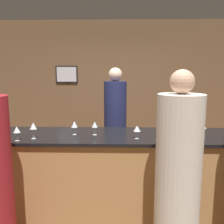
# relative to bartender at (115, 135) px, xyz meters

# --- Properties ---
(ground_plane) EXTENTS (14.00, 14.00, 0.00)m
(ground_plane) POSITION_rel_bartender_xyz_m (-0.05, -0.79, -0.87)
(ground_plane) COLOR brown
(back_wall) EXTENTS (8.00, 0.08, 2.80)m
(back_wall) POSITION_rel_bartender_xyz_m (-0.05, 1.45, 0.53)
(back_wall) COLOR brown
(back_wall) RESTS_ON ground_plane
(bar_counter) EXTENTS (3.51, 0.78, 1.08)m
(bar_counter) POSITION_rel_bartender_xyz_m (-0.05, -0.79, -0.33)
(bar_counter) COLOR #B27F4C
(bar_counter) RESTS_ON ground_plane
(bartender) EXTENTS (0.33, 0.33, 1.86)m
(bartender) POSITION_rel_bartender_xyz_m (0.00, 0.00, 0.00)
(bartender) COLOR #1E234C
(bartender) RESTS_ON ground_plane
(guest_1) EXTENTS (0.40, 0.40, 1.83)m
(guest_1) POSITION_rel_bartender_xyz_m (0.57, -1.53, -0.03)
(guest_1) COLOR silver
(guest_1) RESTS_ON ground_plane
(wine_glass_0) EXTENTS (0.07, 0.07, 0.16)m
(wine_glass_0) POSITION_rel_bartender_xyz_m (-0.23, -0.81, 0.33)
(wine_glass_0) COLOR silver
(wine_glass_0) RESTS_ON bar_counter
(wine_glass_1) EXTENTS (0.08, 0.08, 0.18)m
(wine_glass_1) POSITION_rel_bartender_xyz_m (-0.88, -0.99, 0.35)
(wine_glass_1) COLOR silver
(wine_glass_1) RESTS_ON bar_counter
(wine_glass_2) EXTENTS (0.07, 0.07, 0.16)m
(wine_glass_2) POSITION_rel_bartender_xyz_m (-0.46, -0.80, 0.33)
(wine_glass_2) COLOR silver
(wine_glass_2) RESTS_ON bar_counter
(wine_glass_3) EXTENTS (0.08, 0.08, 0.14)m
(wine_glass_3) POSITION_rel_bartender_xyz_m (0.25, -0.96, 0.32)
(wine_glass_3) COLOR silver
(wine_glass_3) RESTS_ON bar_counter
(wine_glass_4) EXTENTS (0.07, 0.07, 0.15)m
(wine_glass_4) POSITION_rel_bartender_xyz_m (-1.03, -1.07, 0.33)
(wine_glass_4) COLOR silver
(wine_glass_4) RESTS_ON bar_counter
(wine_glass_5) EXTENTS (0.07, 0.07, 0.17)m
(wine_glass_5) POSITION_rel_bartender_xyz_m (0.98, -0.92, 0.34)
(wine_glass_5) COLOR silver
(wine_glass_5) RESTS_ON bar_counter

